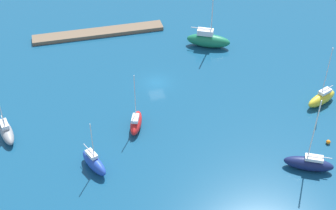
{
  "coord_description": "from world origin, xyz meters",
  "views": [
    {
      "loc": [
        13.67,
        63.9,
        47.23
      ],
      "look_at": [
        0.0,
        8.05,
        1.5
      ],
      "focal_mm": 52.16,
      "sensor_mm": 36.0,
      "label": 1
    }
  ],
  "objects": [
    {
      "name": "water",
      "position": [
        0.0,
        0.0,
        0.0
      ],
      "size": [
        160.0,
        160.0,
        0.0
      ],
      "primitive_type": "plane",
      "color": "navy",
      "rests_on": "ground"
    },
    {
      "name": "mooring_buoy_orange",
      "position": [
        -20.36,
        20.14,
        0.31
      ],
      "size": [
        0.63,
        0.63,
        0.63
      ],
      "primitive_type": "sphere",
      "color": "orange",
      "rests_on": "water"
    },
    {
      "name": "sailboat_green_far_north",
      "position": [
        -11.65,
        -8.86,
        1.4
      ],
      "size": [
        8.18,
        5.65,
        12.21
      ],
      "rotation": [
        0.0,
        0.0,
        2.69
      ],
      "color": "#19724C",
      "rests_on": "water"
    },
    {
      "name": "pier_dock",
      "position": [
        7.23,
        -18.0,
        0.34
      ],
      "size": [
        24.68,
        2.99,
        0.69
      ],
      "primitive_type": "cube",
      "color": "brown",
      "rests_on": "ground"
    },
    {
      "name": "sailboat_navy_far_south",
      "position": [
        -15.33,
        23.94,
        1.04
      ],
      "size": [
        6.65,
        4.55,
        11.5
      ],
      "rotation": [
        0.0,
        0.0,
        5.82
      ],
      "color": "#141E4C",
      "rests_on": "water"
    },
    {
      "name": "sailboat_blue_west_end",
      "position": [
        12.32,
        17.11,
        1.12
      ],
      "size": [
        3.6,
        5.47,
        8.03
      ],
      "rotation": [
        0.0,
        0.0,
        2.0
      ],
      "color": "#2347B2",
      "rests_on": "water"
    },
    {
      "name": "sailboat_red_near_pier",
      "position": [
        5.37,
        10.35,
        1.03
      ],
      "size": [
        3.17,
        5.32,
        9.23
      ],
      "rotation": [
        0.0,
        0.0,
        4.37
      ],
      "color": "red",
      "rests_on": "water"
    },
    {
      "name": "sailboat_yellow_outer_mooring",
      "position": [
        -23.68,
        11.54,
        1.08
      ],
      "size": [
        5.94,
        3.68,
        10.3
      ],
      "rotation": [
        0.0,
        0.0,
        0.39
      ],
      "color": "yellow",
      "rests_on": "water"
    },
    {
      "name": "sailboat_gray_lone_north",
      "position": [
        23.72,
        7.8,
        0.95
      ],
      "size": [
        2.93,
        5.88,
        8.53
      ],
      "rotation": [
        0.0,
        0.0,
        1.8
      ],
      "color": "gray",
      "rests_on": "water"
    }
  ]
}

